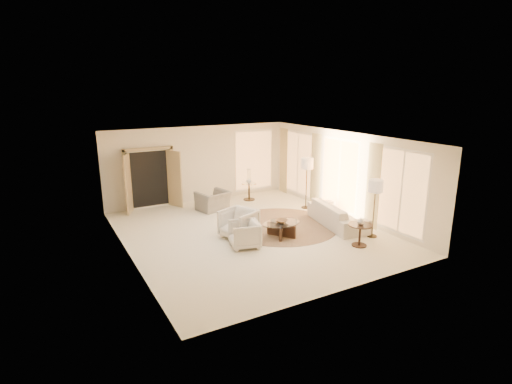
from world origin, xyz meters
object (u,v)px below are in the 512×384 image
sofa (337,214)px  coffee_table (281,228)px  armchair_left (239,222)px  end_table (360,231)px  floor_lamp_near (307,166)px  accent_chair (213,198)px  floor_lamp_far (376,189)px  side_vase (249,180)px  end_vase (361,221)px  armchair_right (244,233)px  side_table (249,190)px  bowl (281,221)px

sofa → coffee_table: sofa is taller
coffee_table → armchair_left: bearing=152.7°
end_table → floor_lamp_near: bearing=77.2°
accent_chair → coffee_table: size_ratio=0.87×
coffee_table → floor_lamp_far: size_ratio=0.70×
floor_lamp_far → side_vase: (-1.27, 5.13, -0.66)m
floor_lamp_near → coffee_table: bearing=-139.5°
end_vase → side_vase: 5.49m
sofa → armchair_left: bearing=90.7°
armchair_left → accent_chair: size_ratio=0.88×
armchair_right → end_table: size_ratio=1.20×
armchair_left → coffee_table: armchair_left is taller
accent_chair → side_vase: 1.82m
end_vase → side_vase: bearing=94.8°
sofa → end_table: size_ratio=3.66×
floor_lamp_far → end_vase: floor_lamp_far is taller
armchair_right → side_table: bearing=164.5°
accent_chair → side_vase: size_ratio=4.49×
end_vase → armchair_right: bearing=152.1°
coffee_table → bowl: size_ratio=3.40×
floor_lamp_near → bowl: bearing=-139.5°
side_table → bowl: bearing=-104.8°
side_table → bowl: (-1.02, -3.86, 0.07)m
armchair_left → floor_lamp_near: size_ratio=0.50×
armchair_left → end_table: bearing=26.7°
floor_lamp_near → end_vase: (-0.81, -3.56, -0.83)m
sofa → armchair_left: 3.19m
floor_lamp_near → bowl: (-2.29, -1.96, -1.06)m
bowl → floor_lamp_far: bearing=-29.0°
floor_lamp_far → side_vase: size_ratio=7.34×
side_table → side_vase: (0.00, -0.00, 0.37)m
side_vase → armchair_right: bearing=-119.7°
sofa → bowl: sofa is taller
coffee_table → floor_lamp_near: size_ratio=0.65×
accent_chair → side_table: (1.71, 0.54, -0.05)m
end_table → bowl: bearing=132.6°
bowl → side_vase: size_ratio=1.52×
sofa → side_table: 4.01m
floor_lamp_far → floor_lamp_near: bearing=90.0°
floor_lamp_near → side_vase: size_ratio=7.88×
accent_chair → bowl: (0.69, -3.33, 0.02)m
floor_lamp_near → bowl: 3.19m
end_table → side_table: bearing=94.8°
end_table → floor_lamp_far: bearing=22.7°
armchair_right → coffee_table: 1.28m
end_table → coffee_table: bearing=132.6°
sofa → side_vase: bearing=25.8°
side_vase → end_table: bearing=-85.2°
floor_lamp_far → end_table: bearing=-157.3°
accent_chair → sofa: bearing=115.2°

